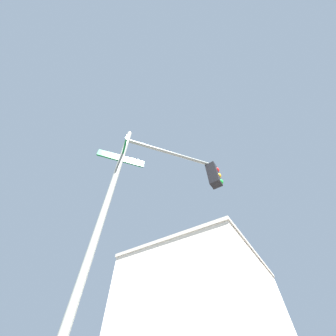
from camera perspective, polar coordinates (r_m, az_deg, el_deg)
traffic_signal_near at (r=4.21m, az=-0.07°, el=-4.78°), size 2.12×2.75×5.68m
building_stucco at (r=28.39m, az=13.06°, el=-39.14°), size 15.56×19.49×11.47m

